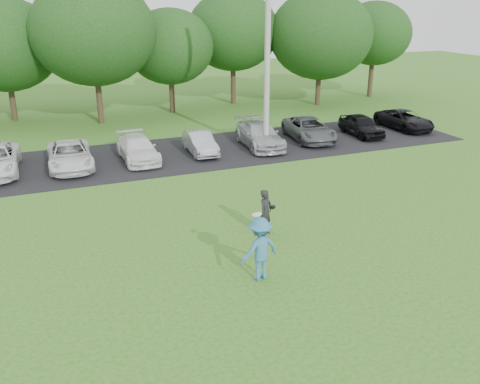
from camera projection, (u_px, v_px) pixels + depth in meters
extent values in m
plane|color=#31631C|center=(286.00, 273.00, 15.48)|extent=(100.00, 100.00, 0.00)
cube|color=black|center=(168.00, 155.00, 26.75)|extent=(32.00, 6.50, 0.03)
cylinder|color=#A3A39E|center=(267.00, 50.00, 25.71)|extent=(0.28, 0.28, 10.15)
imported|color=teal|center=(260.00, 249.00, 14.86)|extent=(1.31, 0.91, 1.85)
cylinder|color=white|center=(257.00, 214.00, 14.34)|extent=(0.28, 0.27, 0.11)
imported|color=black|center=(266.00, 212.00, 17.71)|extent=(0.69, 0.63, 1.58)
cube|color=black|center=(273.00, 207.00, 17.54)|extent=(0.17, 0.16, 0.10)
imported|color=white|center=(70.00, 155.00, 24.59)|extent=(2.11, 4.28, 1.17)
imported|color=white|center=(138.00, 149.00, 25.69)|extent=(1.61, 3.94, 1.14)
imported|color=#A7A9AE|center=(200.00, 143.00, 26.80)|extent=(1.26, 3.30, 1.07)
imported|color=#B0B2B8|center=(260.00, 135.00, 27.98)|extent=(2.13, 4.46, 1.25)
imported|color=#595C61|center=(309.00, 129.00, 29.31)|extent=(2.56, 4.54, 1.20)
imported|color=black|center=(361.00, 125.00, 30.24)|extent=(1.62, 3.55, 1.18)
imported|color=black|center=(404.00, 120.00, 31.72)|extent=(1.95, 4.01, 1.10)
cylinder|color=#38281C|center=(13.00, 103.00, 33.79)|extent=(0.36, 0.36, 2.20)
ellipsoid|color=#214C19|center=(4.00, 44.00, 32.53)|extent=(6.68, 6.68, 5.68)
cylinder|color=#38281C|center=(100.00, 101.00, 33.04)|extent=(0.36, 0.36, 2.70)
ellipsoid|color=#214C19|center=(93.00, 32.00, 31.61)|extent=(7.42, 7.42, 6.31)
cylinder|color=#38281C|center=(172.00, 96.00, 36.12)|extent=(0.36, 0.36, 2.20)
ellipsoid|color=#214C19|center=(170.00, 47.00, 34.99)|extent=(5.76, 5.76, 4.90)
cylinder|color=#38281C|center=(233.00, 85.00, 39.02)|extent=(0.36, 0.36, 2.70)
ellipsoid|color=#214C19|center=(233.00, 31.00, 37.70)|extent=(6.50, 6.50, 5.53)
cylinder|color=#38281C|center=(318.00, 90.00, 38.63)|extent=(0.36, 0.36, 2.20)
ellipsoid|color=#214C19|center=(321.00, 35.00, 37.30)|extent=(7.24, 7.24, 6.15)
cylinder|color=#38281C|center=(371.00, 79.00, 41.71)|extent=(0.36, 0.36, 2.70)
ellipsoid|color=#214C19|center=(374.00, 33.00, 40.51)|extent=(5.58, 5.58, 4.74)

